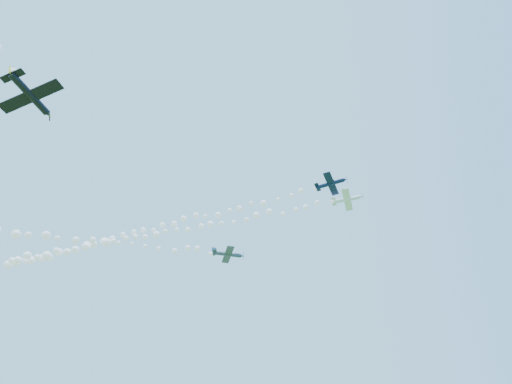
% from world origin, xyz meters
% --- Properties ---
extents(plane_white, '(6.22, 6.58, 1.83)m').
position_xyz_m(plane_white, '(18.10, 9.84, 51.89)').
color(plane_white, white).
extents(smoke_trail_white, '(77.42, 9.59, 2.71)m').
position_xyz_m(smoke_trail_white, '(-22.46, 13.78, 51.58)').
color(smoke_trail_white, white).
extents(plane_navy, '(6.40, 6.78, 1.74)m').
position_xyz_m(plane_navy, '(15.38, 5.96, 53.16)').
color(plane_navy, '#0C1635').
extents(smoke_trail_navy, '(79.30, 17.70, 2.56)m').
position_xyz_m(smoke_trail_navy, '(-26.11, 14.24, 52.95)').
color(smoke_trail_navy, white).
extents(plane_grey, '(6.39, 6.77, 2.02)m').
position_xyz_m(plane_grey, '(-6.00, 12.33, 43.93)').
color(plane_grey, '#384252').
extents(smoke_trail_grey, '(70.94, 33.46, 3.01)m').
position_xyz_m(smoke_trail_grey, '(-43.14, -4.51, 43.52)').
color(smoke_trail_grey, white).
extents(plane_black, '(6.60, 6.60, 2.26)m').
position_xyz_m(plane_black, '(-15.09, -34.37, 37.73)').
color(plane_black, black).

